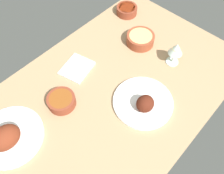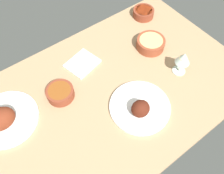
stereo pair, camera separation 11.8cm
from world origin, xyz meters
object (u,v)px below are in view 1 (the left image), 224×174
at_px(bowl_soup, 61,101).
at_px(wine_glass, 176,50).
at_px(plate_far_side, 144,103).
at_px(bowl_pasta, 140,39).
at_px(plate_center_main, 8,137).
at_px(folded_napkin, 77,68).
at_px(bowl_sauce, 127,10).

relative_size(bowl_soup, wine_glass, 0.97).
distance_m(plate_far_side, bowl_pasta, 0.42).
bearing_deg(plate_center_main, folded_napkin, -170.42).
bearing_deg(bowl_pasta, plate_far_side, 41.27).
bearing_deg(wine_glass, plate_far_side, 9.28).
relative_size(bowl_sauce, wine_glass, 0.94).
bearing_deg(bowl_soup, bowl_pasta, 178.03).
xyz_separation_m(plate_center_main, bowl_pasta, (-0.86, 0.05, -0.00)).
relative_size(bowl_soup, bowl_pasta, 0.85).
xyz_separation_m(bowl_pasta, wine_glass, (-0.01, 0.22, 0.07)).
bearing_deg(bowl_sauce, plate_center_main, 10.21).
bearing_deg(bowl_pasta, bowl_sauce, -122.34).
relative_size(wine_glass, folded_napkin, 0.86).
bearing_deg(plate_center_main, bowl_sauce, -169.79).
distance_m(plate_center_main, folded_napkin, 0.48).
xyz_separation_m(bowl_pasta, folded_napkin, (0.38, -0.13, -0.03)).
distance_m(bowl_sauce, bowl_soup, 0.75).
distance_m(plate_center_main, bowl_sauce, 1.02).
bearing_deg(bowl_pasta, folded_napkin, -18.42).
bearing_deg(bowl_sauce, bowl_soup, 16.07).
distance_m(bowl_pasta, folded_napkin, 0.40).
relative_size(plate_far_side, bowl_soup, 2.16).
height_order(plate_far_side, bowl_pasta, plate_far_side).
bearing_deg(wine_glass, folded_napkin, -41.90).
height_order(bowl_pasta, wine_glass, wine_glass).
xyz_separation_m(plate_center_main, wine_glass, (-0.86, 0.27, 0.07)).
relative_size(bowl_sauce, folded_napkin, 0.80).
relative_size(plate_center_main, folded_napkin, 1.82).
distance_m(wine_glass, folded_napkin, 0.53).
distance_m(plate_far_side, plate_center_main, 0.63).
distance_m(plate_far_side, bowl_sauce, 0.68).
bearing_deg(bowl_soup, wine_glass, 157.49).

